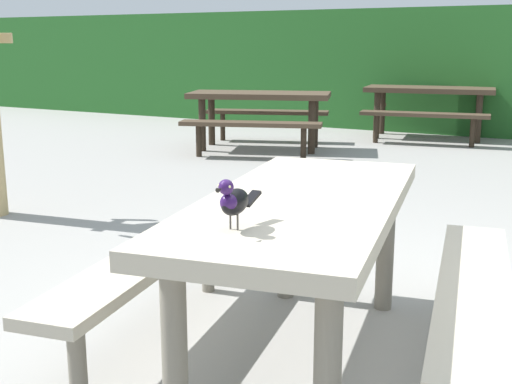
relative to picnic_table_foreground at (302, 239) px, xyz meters
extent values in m
plane|color=gray|center=(0.40, 0.19, -0.56)|extent=(60.00, 60.00, 0.00)
cube|color=#B2A893|center=(0.00, 0.00, 0.15)|extent=(1.07, 1.91, 0.07)
cylinder|color=slate|center=(-0.14, -0.74, -0.22)|extent=(0.09, 0.09, 0.67)
cylinder|color=slate|center=(0.39, -0.64, -0.22)|extent=(0.09, 0.09, 0.67)
cylinder|color=slate|center=(-0.39, 0.64, -0.22)|extent=(0.09, 0.09, 0.67)
cylinder|color=slate|center=(0.14, 0.74, -0.22)|extent=(0.09, 0.09, 0.67)
cube|color=#B2A893|center=(-0.69, -0.12, -0.14)|extent=(0.58, 1.73, 0.05)
cylinder|color=slate|center=(-0.58, -0.75, -0.36)|extent=(0.07, 0.07, 0.39)
cylinder|color=slate|center=(-0.80, 0.51, -0.36)|extent=(0.07, 0.07, 0.39)
cube|color=#B2A893|center=(0.69, 0.12, -0.14)|extent=(0.58, 1.73, 0.05)
cylinder|color=slate|center=(0.58, 0.75, -0.36)|extent=(0.07, 0.07, 0.39)
ellipsoid|color=black|center=(0.00, -0.56, 0.28)|extent=(0.07, 0.15, 0.09)
ellipsoid|color=#2D144C|center=(0.00, -0.60, 0.29)|extent=(0.06, 0.07, 0.06)
sphere|color=#2D144C|center=(0.00, -0.62, 0.34)|extent=(0.05, 0.05, 0.05)
sphere|color=#EAE08C|center=(0.02, -0.63, 0.35)|extent=(0.01, 0.01, 0.01)
sphere|color=#EAE08C|center=(-0.02, -0.63, 0.35)|extent=(0.01, 0.01, 0.01)
cone|color=black|center=(0.00, -0.66, 0.34)|extent=(0.02, 0.03, 0.02)
cube|color=black|center=(0.00, -0.44, 0.27)|extent=(0.04, 0.10, 0.04)
cylinder|color=#47423D|center=(0.01, -0.57, 0.21)|extent=(0.01, 0.01, 0.05)
cylinder|color=#47423D|center=(-0.01, -0.57, 0.21)|extent=(0.01, 0.01, 0.05)
cube|color=#473828|center=(-2.93, 5.10, 0.15)|extent=(1.95, 1.31, 0.07)
cylinder|color=#2E241A|center=(-2.18, 5.08, -0.22)|extent=(0.09, 0.09, 0.67)
cylinder|color=#2E241A|center=(-2.36, 5.58, -0.22)|extent=(0.09, 0.09, 0.67)
cylinder|color=#2E241A|center=(-3.51, 4.62, -0.22)|extent=(0.09, 0.09, 0.67)
cylinder|color=#2E241A|center=(-3.69, 5.12, -0.22)|extent=(0.09, 0.09, 0.67)
cube|color=#473828|center=(-2.70, 4.44, -0.14)|extent=(1.71, 0.83, 0.05)
cylinder|color=#2E241A|center=(-2.10, 4.65, -0.36)|extent=(0.07, 0.07, 0.39)
cylinder|color=#2E241A|center=(-3.31, 4.23, -0.36)|extent=(0.07, 0.07, 0.39)
cube|color=#473828|center=(-3.17, 5.76, -0.14)|extent=(1.71, 0.83, 0.05)
cylinder|color=#2E241A|center=(-2.56, 5.97, -0.36)|extent=(0.07, 0.07, 0.39)
cylinder|color=#2E241A|center=(-3.77, 5.55, -0.36)|extent=(0.07, 0.07, 0.39)
cube|color=#473828|center=(-1.26, 7.17, 0.15)|extent=(1.90, 1.05, 0.07)
cylinder|color=#2E241A|center=(-0.52, 7.02, -0.22)|extent=(0.09, 0.09, 0.67)
cylinder|color=#2E241A|center=(-0.61, 7.55, -0.22)|extent=(0.09, 0.09, 0.67)
cylinder|color=#2E241A|center=(-1.91, 6.79, -0.22)|extent=(0.09, 0.09, 0.67)
cylinder|color=#2E241A|center=(-1.99, 7.32, -0.22)|extent=(0.09, 0.09, 0.67)
cube|color=#473828|center=(-1.14, 6.48, -0.14)|extent=(1.73, 0.56, 0.05)
cylinder|color=#2E241A|center=(-0.51, 6.59, -0.36)|extent=(0.07, 0.07, 0.39)
cylinder|color=#2E241A|center=(-1.78, 6.38, -0.36)|extent=(0.07, 0.07, 0.39)
cube|color=#473828|center=(-1.37, 7.86, -0.14)|extent=(1.73, 0.56, 0.05)
cylinder|color=#2E241A|center=(-0.74, 7.97, -0.36)|extent=(0.07, 0.07, 0.39)
cylinder|color=#2E241A|center=(-2.01, 7.76, -0.36)|extent=(0.07, 0.07, 0.39)
camera|label=1|loc=(1.09, -2.42, 0.80)|focal=46.01mm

